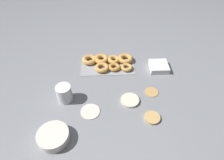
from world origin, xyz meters
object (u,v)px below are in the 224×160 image
Objects in this scene: batter_bowl at (53,136)px; pancake_1 at (152,92)px; pancake_3 at (152,118)px; paper_cup at (64,93)px; pancake_0 at (130,100)px; container_stack at (159,66)px; pancake_2 at (90,111)px; donut_tray at (108,62)px.

pancake_1 is at bearing -151.70° from batter_bowl.
batter_bowl is at bearing 28.30° from pancake_1.
paper_cup is (0.50, -0.16, 0.05)m from pancake_3.
batter_bowl is (0.52, 0.10, 0.02)m from pancake_3.
pancake_1 is at bearing -99.53° from pancake_3.
pancake_1 is 0.63m from batter_bowl.
container_stack is at bearing -128.96° from pancake_0.
pancake_2 is 1.24× the size of pancake_3.
paper_cup reaches higher than donut_tray.
pancake_0 is 1.32× the size of pancake_1.
pancake_1 is 0.22× the size of donut_tray.
batter_bowl is at bearing 29.56° from pancake_0.
pancake_2 is 0.44m from donut_tray.
pancake_1 is at bearing -160.39° from pancake_2.
donut_tray is 3.61× the size of paper_cup.
pancake_2 is 0.85× the size of container_stack.
pancake_2 is at bearing 37.35° from container_stack.
pancake_0 is 0.29× the size of donut_tray.
container_stack reaches higher than pancake_3.
pancake_0 is at bearing 24.50° from pancake_1.
pancake_2 is 0.68× the size of batter_bowl.
donut_tray reaches higher than container_stack.
batter_bowl reaches higher than pancake_2.
pancake_0 is 1.00× the size of pancake_2.
pancake_1 is 0.24m from container_stack.
pancake_0 is 0.68× the size of batter_bowl.
pancake_1 is at bearing -155.50° from pancake_0.
paper_cup reaches higher than batter_bowl.
paper_cup is at bearing 49.81° from donut_tray.
pancake_3 is at bearing 73.69° from container_stack.
container_stack is 0.67m from paper_cup.
pancake_0 is 0.37m from container_stack.
container_stack is 1.23× the size of paper_cup.
batter_bowl is 0.27m from paper_cup.
pancake_1 is 0.52× the size of batter_bowl.
paper_cup is (0.15, -0.10, 0.05)m from pancake_2.
pancake_0 reaches higher than pancake_2.
container_stack is at bearing -141.06° from batter_bowl.
pancake_0 is 0.39m from paper_cup.
paper_cup reaches higher than pancake_3.
donut_tray reaches higher than pancake_3.
paper_cup is (0.39, -0.03, 0.04)m from pancake_0.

